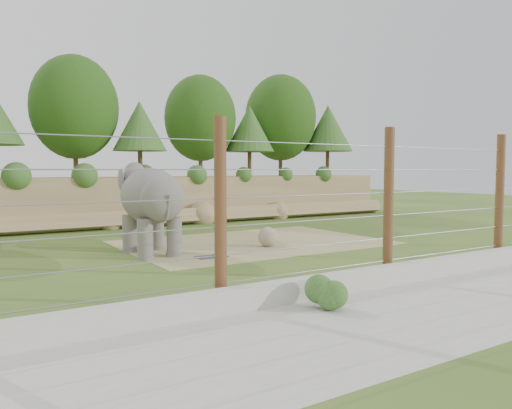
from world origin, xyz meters
TOP-DOWN VIEW (x-y plane):
  - ground at (0.00, 0.00)m, footprint 90.00×90.00m
  - back_embankment at (0.59, 12.68)m, footprint 30.00×5.52m
  - dirt_patch at (0.50, 3.00)m, footprint 10.00×7.00m
  - drain_grate at (-2.46, 0.87)m, footprint 1.00×0.60m
  - elephant at (-3.88, 2.58)m, footprint 1.70×3.84m
  - stone_ball at (0.39, 1.80)m, footprint 0.73×0.73m
  - retaining_wall at (0.00, -5.00)m, footprint 26.00×0.35m
  - walkway at (0.00, -7.00)m, footprint 26.00×4.00m
  - barrier_fence at (0.00, -4.50)m, footprint 20.26×0.26m
  - walkway_shrub at (-3.22, -5.80)m, footprint 0.66×0.66m

SIDE VIEW (x-z plane):
  - ground at x=0.00m, z-range 0.00..0.00m
  - walkway at x=0.00m, z-range 0.00..0.01m
  - dirt_patch at x=0.50m, z-range 0.00..0.02m
  - drain_grate at x=-2.46m, z-range 0.02..0.05m
  - retaining_wall at x=0.00m, z-range 0.00..0.50m
  - walkway_shrub at x=-3.22m, z-range 0.01..0.67m
  - stone_ball at x=0.39m, z-range 0.02..0.75m
  - elephant at x=-3.88m, z-range 0.00..3.09m
  - barrier_fence at x=0.00m, z-range 0.00..4.00m
  - back_embankment at x=0.59m, z-range -0.42..8.35m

